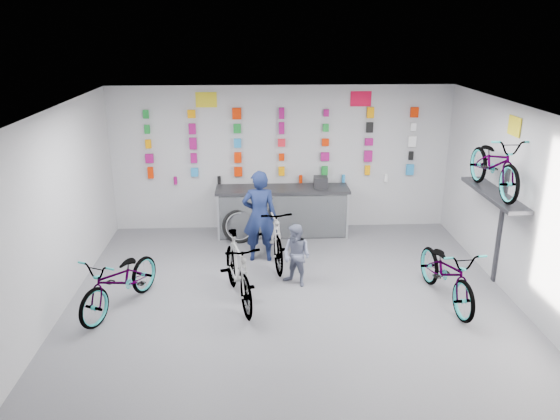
{
  "coord_description": "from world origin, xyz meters",
  "views": [
    {
      "loc": [
        -0.54,
        -7.03,
        4.16
      ],
      "look_at": [
        -0.15,
        1.4,
        1.26
      ],
      "focal_mm": 35.0,
      "sensor_mm": 36.0,
      "label": 1
    }
  ],
  "objects_px": {
    "counter": "(282,212)",
    "customer": "(296,255)",
    "clerk": "(259,216)",
    "bike_left": "(120,281)",
    "bike_center": "(238,270)",
    "bike_service": "(273,233)",
    "bike_right": "(447,272)"
  },
  "relations": [
    {
      "from": "bike_right",
      "to": "customer",
      "type": "xyz_separation_m",
      "value": [
        -2.3,
        0.67,
        0.04
      ]
    },
    {
      "from": "bike_service",
      "to": "customer",
      "type": "relative_size",
      "value": 1.78
    },
    {
      "from": "counter",
      "to": "bike_left",
      "type": "bearing_deg",
      "value": -130.92
    },
    {
      "from": "bike_right",
      "to": "clerk",
      "type": "relative_size",
      "value": 1.1
    },
    {
      "from": "bike_left",
      "to": "clerk",
      "type": "height_order",
      "value": "clerk"
    },
    {
      "from": "bike_center",
      "to": "customer",
      "type": "distance_m",
      "value": 1.09
    },
    {
      "from": "bike_right",
      "to": "bike_service",
      "type": "distance_m",
      "value": 3.11
    },
    {
      "from": "counter",
      "to": "customer",
      "type": "bearing_deg",
      "value": -87.18
    },
    {
      "from": "counter",
      "to": "bike_center",
      "type": "height_order",
      "value": "bike_center"
    },
    {
      "from": "bike_right",
      "to": "bike_service",
      "type": "height_order",
      "value": "bike_service"
    },
    {
      "from": "bike_left",
      "to": "clerk",
      "type": "relative_size",
      "value": 1.05
    },
    {
      "from": "counter",
      "to": "clerk",
      "type": "xyz_separation_m",
      "value": [
        -0.48,
        -1.27,
        0.37
      ]
    },
    {
      "from": "counter",
      "to": "clerk",
      "type": "bearing_deg",
      "value": -110.85
    },
    {
      "from": "bike_left",
      "to": "customer",
      "type": "xyz_separation_m",
      "value": [
        2.73,
        0.69,
        0.06
      ]
    },
    {
      "from": "bike_service",
      "to": "customer",
      "type": "distance_m",
      "value": 1.0
    },
    {
      "from": "bike_left",
      "to": "customer",
      "type": "height_order",
      "value": "customer"
    },
    {
      "from": "bike_center",
      "to": "clerk",
      "type": "xyz_separation_m",
      "value": [
        0.35,
        1.6,
        0.31
      ]
    },
    {
      "from": "bike_left",
      "to": "customer",
      "type": "bearing_deg",
      "value": 39.07
    },
    {
      "from": "bike_left",
      "to": "bike_center",
      "type": "distance_m",
      "value": 1.79
    },
    {
      "from": "counter",
      "to": "clerk",
      "type": "distance_m",
      "value": 1.4
    },
    {
      "from": "bike_left",
      "to": "clerk",
      "type": "bearing_deg",
      "value": 64.25
    },
    {
      "from": "bike_left",
      "to": "bike_right",
      "type": "bearing_deg",
      "value": 25.11
    },
    {
      "from": "bike_service",
      "to": "clerk",
      "type": "xyz_separation_m",
      "value": [
        -0.24,
        0.13,
        0.29
      ]
    },
    {
      "from": "counter",
      "to": "bike_left",
      "type": "height_order",
      "value": "counter"
    },
    {
      "from": "bike_right",
      "to": "bike_left",
      "type": "bearing_deg",
      "value": 174.26
    },
    {
      "from": "bike_center",
      "to": "counter",
      "type": "bearing_deg",
      "value": 60.19
    },
    {
      "from": "counter",
      "to": "customer",
      "type": "height_order",
      "value": "customer"
    },
    {
      "from": "counter",
      "to": "bike_service",
      "type": "height_order",
      "value": "bike_service"
    },
    {
      "from": "counter",
      "to": "customer",
      "type": "xyz_separation_m",
      "value": [
        0.11,
        -2.32,
        0.04
      ]
    },
    {
      "from": "bike_right",
      "to": "bike_service",
      "type": "relative_size",
      "value": 1.0
    },
    {
      "from": "counter",
      "to": "bike_service",
      "type": "distance_m",
      "value": 1.42
    },
    {
      "from": "bike_service",
      "to": "bike_center",
      "type": "bearing_deg",
      "value": -119.61
    }
  ]
}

